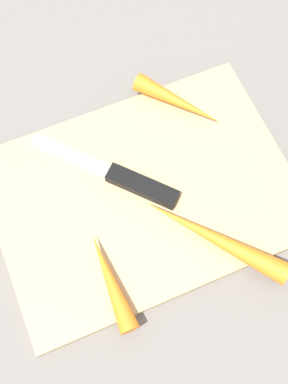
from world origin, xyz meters
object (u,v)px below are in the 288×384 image
at_px(cutting_board, 144,194).
at_px(carrot_medium, 178,101).
at_px(carrot_longest, 215,238).
at_px(knife, 134,181).
at_px(carrot_shortest, 111,281).

xyz_separation_m(cutting_board, carrot_medium, (-0.09, -0.09, 0.02)).
relative_size(carrot_longest, carrot_medium, 1.47).
bearing_deg(carrot_medium, knife, -86.90).
bearing_deg(carrot_longest, carrot_medium, -49.80).
height_order(cutting_board, carrot_medium, carrot_medium).
relative_size(carrot_shortest, carrot_medium, 0.96).
relative_size(knife, carrot_longest, 0.91).
bearing_deg(cutting_board, knife, -66.05).
distance_m(knife, carrot_shortest, 0.12).
height_order(cutting_board, knife, knife).
bearing_deg(carrot_shortest, carrot_longest, -90.37).
bearing_deg(carrot_longest, carrot_shortest, 51.21).
height_order(knife, carrot_longest, carrot_longest).
bearing_deg(carrot_longest, knife, -9.61).
bearing_deg(cutting_board, carrot_longest, 119.69).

